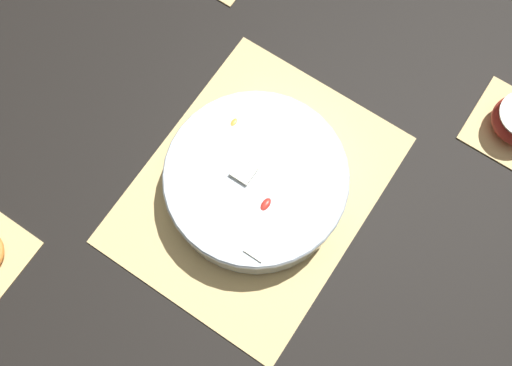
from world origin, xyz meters
The scene contains 4 objects.
ground_plane centered at (0.00, 0.00, 0.00)m, with size 6.00×6.00×0.00m, color black.
bamboo_mat_center centered at (0.00, 0.00, 0.00)m, with size 0.44×0.34×0.01m.
coaster_mat_far_left centered at (-0.32, 0.29, 0.00)m, with size 0.14×0.14×0.01m.
fruit_salad_bowl centered at (0.00, 0.00, 0.04)m, with size 0.28×0.28×0.07m.
Camera 1 is at (0.24, 0.16, 0.92)m, focal length 42.00 mm.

